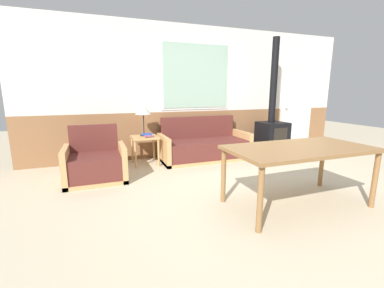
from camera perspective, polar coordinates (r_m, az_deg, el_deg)
ground_plane at (r=3.63m, az=18.19°, el=-11.23°), size 16.00×16.00×0.00m
wall_back at (r=5.63m, az=1.96°, el=11.60°), size 7.20×0.09×2.70m
couch at (r=5.25m, az=2.69°, el=-0.68°), size 1.78×0.80×0.85m
armchair at (r=4.29m, az=-20.64°, el=-4.21°), size 0.90×0.74×0.84m
side_table at (r=4.92m, az=-10.45°, el=0.50°), size 0.48×0.48×0.54m
table_lamp at (r=4.93m, az=-10.82°, el=7.34°), size 0.30×0.30×0.59m
book_stack at (r=4.82m, az=-9.90°, el=1.94°), size 0.21×0.16×0.07m
dining_table at (r=3.31m, az=22.76°, el=-1.81°), size 1.73×0.89×0.73m
wood_stove at (r=5.92m, az=17.41°, el=3.64°), size 0.56×0.56×2.48m
entry_door at (r=6.99m, az=22.13°, el=7.85°), size 0.94×0.09×2.02m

